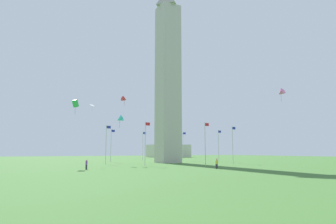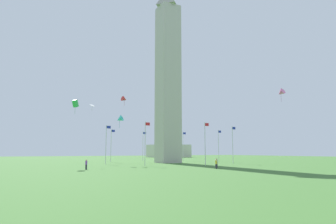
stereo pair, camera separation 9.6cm
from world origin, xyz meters
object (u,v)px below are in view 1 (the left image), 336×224
object	(u,v)px
kite_red_delta	(124,99)
kite_pink_delta	(281,93)
flagpole_s	(106,143)
flagpole_nw	(233,143)
kite_green_box	(75,104)
distant_building	(168,151)
flagpole_w	(205,142)
person_gray_shirt	(217,163)
person_yellow_shirt	(216,164)
flagpole_se	(111,144)
person_purple_shirt	(86,165)
obelisk_monument	(168,72)
kite_cyan_delta	(120,119)
flagpole_sw	(145,142)
flagpole_n	(219,144)
flagpole_ne	(183,145)
flagpole_e	(143,145)
kite_white_diamond	(92,106)

from	to	relation	value
kite_red_delta	kite_pink_delta	size ratio (longest dim) A/B	0.98
flagpole_s	flagpole_nw	bearing A→B (deg)	-22.50
kite_green_box	distant_building	world-z (taller)	kite_green_box
flagpole_w	person_gray_shirt	distance (m)	9.11
flagpole_w	person_yellow_shirt	world-z (taller)	flagpole_w
flagpole_se	person_purple_shirt	bearing A→B (deg)	-114.06
kite_red_delta	flagpole_se	bearing A→B (deg)	84.96
flagpole_se	flagpole_nw	world-z (taller)	same
flagpole_s	kite_pink_delta	size ratio (longest dim) A/B	3.56
obelisk_monument	flagpole_nw	bearing A→B (deg)	-44.87
person_gray_shirt	kite_cyan_delta	size ratio (longest dim) A/B	0.59
flagpole_se	flagpole_nw	xyz separation A→B (m)	(23.66, -23.66, 0.00)
flagpole_nw	kite_cyan_delta	world-z (taller)	kite_cyan_delta
kite_pink_delta	person_yellow_shirt	bearing A→B (deg)	171.28
person_purple_shirt	flagpole_sw	bearing A→B (deg)	-19.22
kite_cyan_delta	person_gray_shirt	bearing A→B (deg)	-55.35
flagpole_sw	kite_red_delta	bearing A→B (deg)	96.59
flagpole_w	flagpole_nw	bearing A→B (deg)	22.50
person_yellow_shirt	kite_red_delta	size ratio (longest dim) A/B	0.65
kite_green_box	flagpole_n	bearing A→B (deg)	12.09
flagpole_ne	person_purple_shirt	size ratio (longest dim) A/B	5.61
flagpole_e	distant_building	distance (m)	60.23
kite_cyan_delta	kite_white_diamond	world-z (taller)	kite_white_diamond
flagpole_s	kite_white_diamond	distance (m)	10.73
flagpole_ne	flagpole_w	bearing A→B (deg)	-112.50
flagpole_w	kite_cyan_delta	size ratio (longest dim) A/B	3.25
flagpole_se	person_gray_shirt	distance (m)	37.43
kite_green_box	kite_white_diamond	size ratio (longest dim) A/B	1.90
flagpole_w	flagpole_nw	distance (m)	12.80
flagpole_nw	person_purple_shirt	size ratio (longest dim) A/B	5.61
flagpole_n	flagpole_w	bearing A→B (deg)	-135.00
person_gray_shirt	kite_pink_delta	world-z (taller)	kite_pink_delta
kite_cyan_delta	kite_red_delta	size ratio (longest dim) A/B	1.12
flagpole_ne	kite_cyan_delta	distance (m)	33.06
flagpole_e	kite_green_box	distance (m)	37.31
flagpole_se	kite_cyan_delta	bearing A→B (deg)	-101.88
flagpole_e	person_yellow_shirt	world-z (taller)	flagpole_e
obelisk_monument	flagpole_nw	world-z (taller)	obelisk_monument
obelisk_monument	person_yellow_shirt	size ratio (longest dim) A/B	30.05
kite_cyan_delta	flagpole_sw	bearing A→B (deg)	-57.46
flagpole_ne	person_gray_shirt	world-z (taller)	flagpole_ne
flagpole_s	person_yellow_shirt	size ratio (longest dim) A/B	5.62
obelisk_monument	person_gray_shirt	distance (m)	34.08
flagpole_se	flagpole_n	bearing A→B (deg)	-22.50
flagpole_se	flagpole_nw	size ratio (longest dim) A/B	1.00
flagpole_sw	kite_cyan_delta	xyz separation A→B (m)	(-3.74, 5.86, 5.11)
flagpole_s	kite_cyan_delta	distance (m)	7.94
flagpole_sw	flagpole_s	bearing A→B (deg)	112.50
person_gray_shirt	kite_white_diamond	bearing A→B (deg)	41.04
obelisk_monument	person_gray_shirt	bearing A→B (deg)	-96.70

